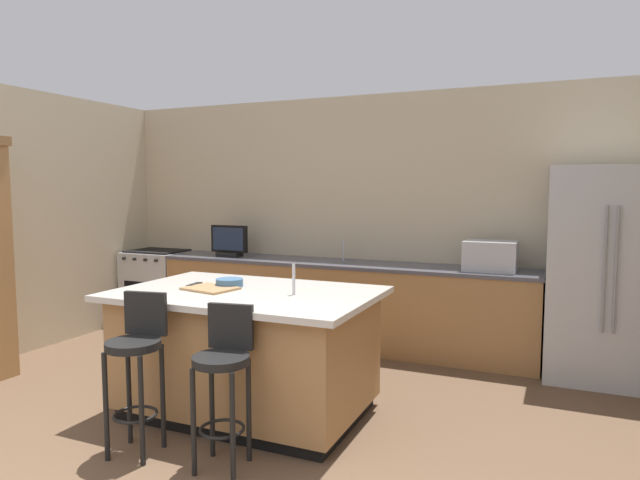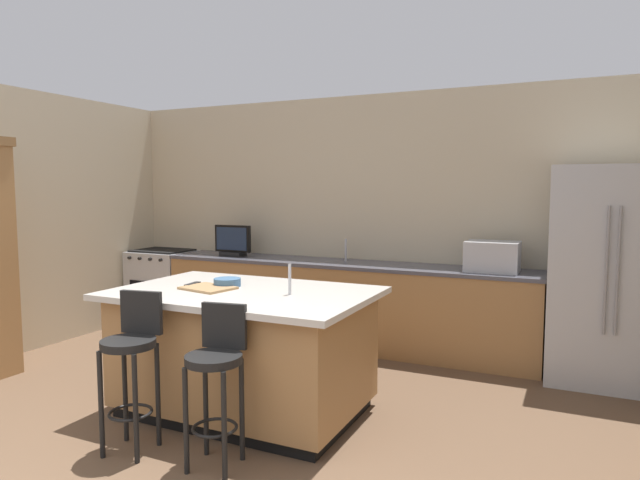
% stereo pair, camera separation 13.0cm
% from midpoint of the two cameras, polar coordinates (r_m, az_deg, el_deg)
% --- Properties ---
extents(wall_back, '(6.37, 0.12, 2.67)m').
position_cam_midpoint_polar(wall_back, '(6.13, 3.61, 2.20)').
color(wall_back, beige).
rests_on(wall_back, ground_plane).
extents(counter_back, '(4.07, 0.62, 0.89)m').
position_cam_midpoint_polar(counter_back, '(5.93, 1.31, -6.55)').
color(counter_back, '#9E7042').
rests_on(counter_back, ground_plane).
extents(kitchen_island, '(1.88, 1.23, 0.92)m').
position_cam_midpoint_polar(kitchen_island, '(4.23, -8.40, -11.19)').
color(kitchen_island, black).
rests_on(kitchen_island, ground_plane).
extents(refrigerator, '(0.94, 0.79, 1.86)m').
position_cam_midpoint_polar(refrigerator, '(5.36, 26.75, -3.16)').
color(refrigerator, '#B7BABF').
rests_on(refrigerator, ground_plane).
extents(range_oven, '(0.73, 0.63, 0.91)m').
position_cam_midpoint_polar(range_oven, '(7.18, -16.82, -4.64)').
color(range_oven, '#B7BABF').
rests_on(range_oven, ground_plane).
extents(microwave, '(0.48, 0.36, 0.28)m').
position_cam_midpoint_polar(microwave, '(5.45, 16.49, -1.58)').
color(microwave, '#B7BABF').
rests_on(microwave, counter_back).
extents(tv_monitor, '(0.46, 0.16, 0.36)m').
position_cam_midpoint_polar(tv_monitor, '(6.41, -9.91, -0.23)').
color(tv_monitor, black).
rests_on(tv_monitor, counter_back).
extents(sink_faucet_back, '(0.02, 0.02, 0.24)m').
position_cam_midpoint_polar(sink_faucet_back, '(5.93, 1.79, -1.02)').
color(sink_faucet_back, '#B2B2B7').
rests_on(sink_faucet_back, counter_back).
extents(sink_faucet_island, '(0.02, 0.02, 0.22)m').
position_cam_midpoint_polar(sink_faucet_island, '(3.91, -3.67, -4.07)').
color(sink_faucet_island, '#B2B2B7').
rests_on(sink_faucet_island, kitchen_island).
extents(bar_stool_left, '(0.34, 0.36, 1.01)m').
position_cam_midpoint_polar(bar_stool_left, '(3.75, -19.32, -11.38)').
color(bar_stool_left, black).
rests_on(bar_stool_left, ground_plane).
extents(bar_stool_right, '(0.34, 0.36, 0.97)m').
position_cam_midpoint_polar(bar_stool_right, '(3.45, -11.00, -13.18)').
color(bar_stool_right, black).
rests_on(bar_stool_right, ground_plane).
extents(fruit_bowl, '(0.21, 0.21, 0.06)m').
position_cam_midpoint_polar(fruit_bowl, '(4.30, -10.16, -4.35)').
color(fruit_bowl, '#3F668C').
rests_on(fruit_bowl, kitchen_island).
extents(tv_remote, '(0.06, 0.17, 0.02)m').
position_cam_midpoint_polar(tv_remote, '(4.38, -13.66, -4.52)').
color(tv_remote, black).
rests_on(tv_remote, kitchen_island).
extents(cutting_board, '(0.41, 0.35, 0.02)m').
position_cam_midpoint_polar(cutting_board, '(4.21, -12.09, -4.91)').
color(cutting_board, '#A87F51').
rests_on(cutting_board, kitchen_island).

